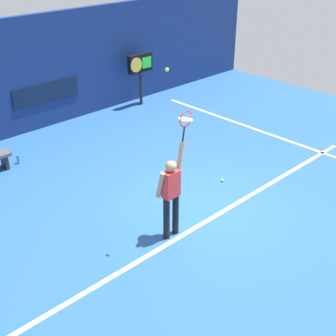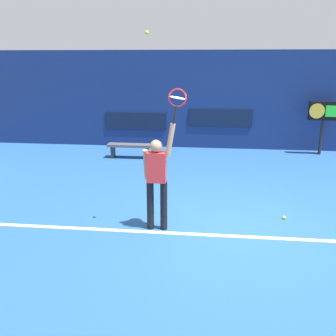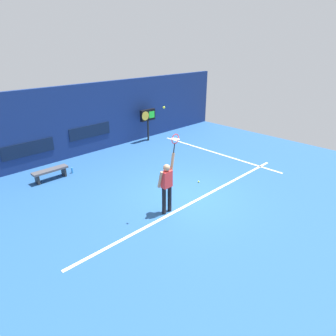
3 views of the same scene
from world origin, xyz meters
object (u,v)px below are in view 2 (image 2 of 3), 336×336
at_px(tennis_player, 157,177).
at_px(water_bottle, 158,155).
at_px(tennis_racket, 177,100).
at_px(scoreboard_clock, 324,113).
at_px(tennis_ball, 147,33).
at_px(spare_ball, 284,217).
at_px(court_bench, 130,148).

relative_size(tennis_player, water_bottle, 8.29).
relative_size(tennis_racket, scoreboard_clock, 0.36).
xyz_separation_m(tennis_player, tennis_ball, (-0.13, -0.03, 2.44)).
height_order(tennis_player, spare_ball, tennis_player).
distance_m(court_bench, spare_ball, 5.94).
distance_m(water_bottle, spare_ball, 5.35).
distance_m(tennis_racket, scoreboard_clock, 7.56).
xyz_separation_m(court_bench, spare_ball, (4.04, -4.35, -0.30)).
bearing_deg(water_bottle, court_bench, 180.00).
height_order(tennis_player, tennis_ball, tennis_ball).
relative_size(tennis_ball, scoreboard_clock, 0.04).
bearing_deg(spare_ball, tennis_racket, -161.45).
relative_size(tennis_ball, water_bottle, 0.28).
distance_m(tennis_player, scoreboard_clock, 7.70).
height_order(scoreboard_clock, court_bench, scoreboard_clock).
relative_size(tennis_player, spare_ball, 29.26).
relative_size(tennis_ball, spare_ball, 1.00).
bearing_deg(spare_ball, scoreboard_clock, 68.77).
height_order(tennis_ball, scoreboard_clock, tennis_ball).
distance_m(scoreboard_clock, spare_ball, 6.04).
xyz_separation_m(tennis_player, scoreboard_clock, (4.57, 6.19, 0.36)).
distance_m(tennis_ball, water_bottle, 6.09).
bearing_deg(tennis_ball, court_bench, 106.13).
bearing_deg(tennis_racket, court_bench, 111.22).
bearing_deg(scoreboard_clock, water_bottle, -167.67).
height_order(water_bottle, spare_ball, water_bottle).
bearing_deg(scoreboard_clock, tennis_racket, -124.25).
height_order(tennis_racket, tennis_ball, tennis_ball).
bearing_deg(tennis_player, spare_ball, 15.88).
xyz_separation_m(tennis_racket, scoreboard_clock, (4.22, 6.19, -1.02)).
xyz_separation_m(scoreboard_clock, water_bottle, (-5.26, -1.15, -1.25)).
distance_m(tennis_ball, scoreboard_clock, 8.07).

